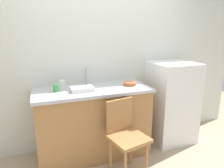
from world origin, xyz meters
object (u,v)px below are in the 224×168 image
at_px(refrigerator, 171,102).
at_px(cup_white, 62,84).
at_px(chair, 125,134).
at_px(terracotta_bowl, 130,84).
at_px(dish_tray, 82,89).
at_px(cup_green, 56,88).

relative_size(refrigerator, cup_white, 11.89).
distance_m(chair, terracotta_bowl, 0.72).
relative_size(dish_tray, terracotta_bowl, 1.68).
relative_size(terracotta_bowl, cup_white, 1.64).
bearing_deg(refrigerator, dish_tray, -177.98).
relative_size(chair, cup_green, 9.96).
bearing_deg(refrigerator, terracotta_bowl, -178.90).
relative_size(terracotta_bowl, cup_green, 1.87).
height_order(refrigerator, cup_white, refrigerator).
xyz_separation_m(dish_tray, terracotta_bowl, (0.67, 0.03, -0.00)).
height_order(terracotta_bowl, cup_white, cup_white).
bearing_deg(cup_green, cup_white, 60.44).
bearing_deg(cup_white, dish_tray, -44.49).
bearing_deg(dish_tray, cup_green, 167.28).
height_order(dish_tray, cup_white, cup_white).
distance_m(refrigerator, cup_green, 1.73).
relative_size(refrigerator, terracotta_bowl, 7.26).
distance_m(refrigerator, terracotta_bowl, 0.80).
bearing_deg(refrigerator, chair, -152.85).
height_order(dish_tray, terracotta_bowl, dish_tray).
bearing_deg(cup_white, terracotta_bowl, -11.60).
bearing_deg(refrigerator, cup_green, 179.31).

